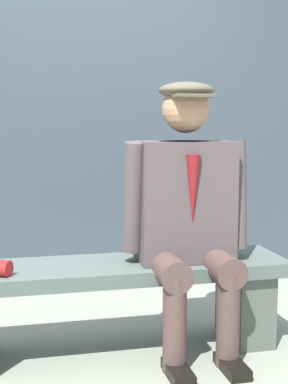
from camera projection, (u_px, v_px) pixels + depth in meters
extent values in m
plane|color=gray|center=(118.00, 350.00, 2.74)|extent=(30.00, 30.00, 0.00)
cube|color=#4F605A|center=(117.00, 270.00, 2.69)|extent=(1.71, 0.43, 0.07)
cube|color=#515B53|center=(245.00, 303.00, 2.87)|extent=(0.19, 0.36, 0.38)
cube|color=#54484A|center=(184.00, 201.00, 2.72)|extent=(0.47, 0.28, 0.60)
cylinder|color=#1E2338|center=(184.00, 147.00, 2.69)|extent=(0.26, 0.26, 0.06)
cone|color=maroon|center=(193.00, 189.00, 2.58)|extent=(0.07, 0.07, 0.33)
sphere|color=tan|center=(186.00, 109.00, 2.65)|extent=(0.24, 0.24, 0.24)
ellipsoid|color=brown|center=(186.00, 90.00, 2.64)|extent=(0.27, 0.27, 0.08)
cube|color=brown|center=(193.00, 96.00, 2.54)|extent=(0.19, 0.11, 0.02)
cylinder|color=brown|center=(218.00, 264.00, 2.65)|extent=(0.15, 0.40, 0.15)
cylinder|color=brown|center=(228.00, 320.00, 2.54)|extent=(0.11, 0.11, 0.45)
cube|color=black|center=(232.00, 366.00, 2.50)|extent=(0.10, 0.24, 0.05)
cylinder|color=#54484A|center=(237.00, 195.00, 2.74)|extent=(0.11, 0.16, 0.55)
cylinder|color=brown|center=(166.00, 267.00, 2.59)|extent=(0.15, 0.40, 0.15)
cylinder|color=brown|center=(175.00, 324.00, 2.48)|extent=(0.11, 0.11, 0.45)
cube|color=black|center=(178.00, 372.00, 2.45)|extent=(0.10, 0.24, 0.05)
cylinder|color=#54484A|center=(134.00, 198.00, 2.62)|extent=(0.11, 0.18, 0.55)
cube|color=#3A4853|center=(79.00, 113.00, 4.14)|extent=(12.00, 0.24, 2.43)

